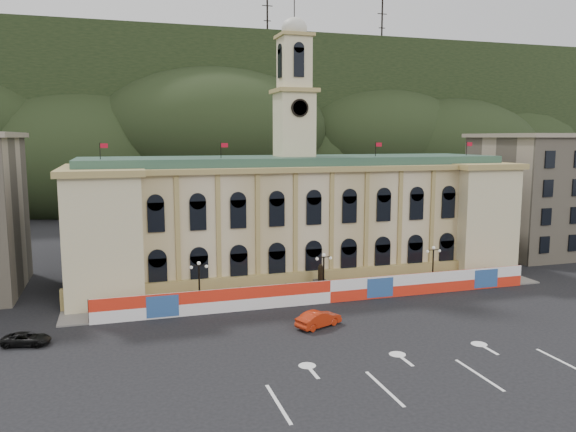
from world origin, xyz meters
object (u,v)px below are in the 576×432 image
object	(u,v)px
black_suv	(26,339)
statue	(320,285)
red_sedan	(319,319)
lamp_center	(324,271)

from	to	relation	value
black_suv	statue	bearing A→B (deg)	-63.62
statue	black_suv	world-z (taller)	statue
red_sedan	black_suv	world-z (taller)	red_sedan
statue	black_suv	size ratio (longest dim) A/B	0.85
red_sedan	black_suv	distance (m)	26.24
statue	lamp_center	size ratio (longest dim) A/B	0.72
statue	black_suv	distance (m)	30.83
lamp_center	black_suv	bearing A→B (deg)	-168.54
lamp_center	statue	bearing A→B (deg)	90.00
red_sedan	statue	bearing A→B (deg)	-44.72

